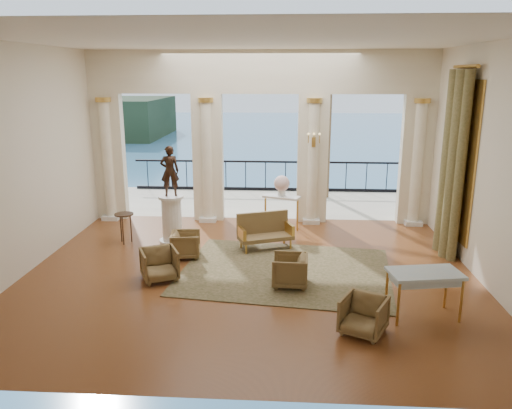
# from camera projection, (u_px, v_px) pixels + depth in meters

# --- Properties ---
(floor) EXTENTS (9.00, 9.00, 0.00)m
(floor) POSITION_uv_depth(u_px,v_px,m) (249.00, 274.00, 10.05)
(floor) COLOR #542C15
(floor) RESTS_ON ground
(room_walls) EXTENTS (9.00, 9.00, 9.00)m
(room_walls) POSITION_uv_depth(u_px,v_px,m) (244.00, 138.00, 8.23)
(room_walls) COLOR beige
(room_walls) RESTS_ON ground
(arcade) EXTENTS (9.00, 0.56, 4.50)m
(arcade) POSITION_uv_depth(u_px,v_px,m) (260.00, 126.00, 13.08)
(arcade) COLOR beige
(arcade) RESTS_ON ground
(terrace) EXTENTS (10.00, 3.60, 0.10)m
(terrace) POSITION_uv_depth(u_px,v_px,m) (263.00, 204.00, 15.66)
(terrace) COLOR #B3A692
(terrace) RESTS_ON ground
(balustrade) EXTENTS (9.00, 0.06, 1.03)m
(balustrade) POSITION_uv_depth(u_px,v_px,m) (266.00, 179.00, 17.08)
(balustrade) COLOR black
(balustrade) RESTS_ON terrace
(palm_tree) EXTENTS (2.00, 2.00, 4.50)m
(palm_tree) POSITION_uv_depth(u_px,v_px,m) (330.00, 67.00, 15.25)
(palm_tree) COLOR #4C3823
(palm_tree) RESTS_ON terrace
(headland) EXTENTS (22.00, 18.00, 6.00)m
(headland) POSITION_uv_depth(u_px,v_px,m) (96.00, 117.00, 80.16)
(headland) COLOR black
(headland) RESTS_ON sea
(sea) EXTENTS (160.00, 160.00, 0.00)m
(sea) POSITION_uv_depth(u_px,v_px,m) (282.00, 146.00, 69.47)
(sea) COLOR #2E659A
(sea) RESTS_ON ground
(curtain) EXTENTS (0.33, 1.40, 4.09)m
(curtain) POSITION_uv_depth(u_px,v_px,m) (453.00, 164.00, 10.72)
(curtain) COLOR brown
(curtain) RESTS_ON ground
(window_frame) EXTENTS (0.04, 1.60, 3.40)m
(window_frame) POSITION_uv_depth(u_px,v_px,m) (462.00, 161.00, 10.69)
(window_frame) COLOR gold
(window_frame) RESTS_ON room_walls
(wall_sconce) EXTENTS (0.30, 0.11, 0.33)m
(wall_sconce) POSITION_uv_depth(u_px,v_px,m) (314.00, 141.00, 12.78)
(wall_sconce) COLOR gold
(wall_sconce) RESTS_ON arcade
(rug) EXTENTS (4.53, 3.73, 0.02)m
(rug) POSITION_uv_depth(u_px,v_px,m) (286.00, 271.00, 10.19)
(rug) COLOR #313819
(rug) RESTS_ON ground
(armchair_a) EXTENTS (0.87, 0.85, 0.69)m
(armchair_a) POSITION_uv_depth(u_px,v_px,m) (159.00, 263.00, 9.71)
(armchair_a) COLOR #46311B
(armchair_a) RESTS_ON ground
(armchair_b) EXTENTS (0.84, 0.82, 0.66)m
(armchair_b) POSITION_uv_depth(u_px,v_px,m) (364.00, 314.00, 7.69)
(armchair_b) COLOR #46311B
(armchair_b) RESTS_ON ground
(armchair_c) EXTENTS (0.64, 0.68, 0.67)m
(armchair_c) POSITION_uv_depth(u_px,v_px,m) (290.00, 269.00, 9.43)
(armchair_c) COLOR #46311B
(armchair_c) RESTS_ON ground
(armchair_d) EXTENTS (0.65, 0.68, 0.63)m
(armchair_d) POSITION_uv_depth(u_px,v_px,m) (186.00, 243.00, 10.90)
(armchair_d) COLOR #46311B
(armchair_d) RESTS_ON ground
(settee) EXTENTS (1.35, 0.95, 0.82)m
(settee) POSITION_uv_depth(u_px,v_px,m) (265.00, 231.00, 11.47)
(settee) COLOR #46311B
(settee) RESTS_ON ground
(game_table) EXTENTS (1.25, 0.82, 0.79)m
(game_table) POSITION_uv_depth(u_px,v_px,m) (425.00, 277.00, 8.13)
(game_table) COLOR #ACC6D5
(game_table) RESTS_ON ground
(pedestal) EXTENTS (0.63, 0.63, 1.15)m
(pedestal) POSITION_uv_depth(u_px,v_px,m) (172.00, 220.00, 11.76)
(pedestal) COLOR silver
(pedestal) RESTS_ON ground
(statue) EXTENTS (0.48, 0.38, 1.18)m
(statue) POSITION_uv_depth(u_px,v_px,m) (170.00, 171.00, 11.46)
(statue) COLOR black
(statue) RESTS_ON pedestal
(console_table) EXTENTS (1.00, 0.66, 0.88)m
(console_table) POSITION_uv_depth(u_px,v_px,m) (282.00, 202.00, 12.77)
(console_table) COLOR silver
(console_table) RESTS_ON ground
(urn) EXTENTS (0.40, 0.40, 0.53)m
(urn) POSITION_uv_depth(u_px,v_px,m) (282.00, 184.00, 12.65)
(urn) COLOR white
(urn) RESTS_ON console_table
(side_table) EXTENTS (0.45, 0.45, 0.72)m
(side_table) POSITION_uv_depth(u_px,v_px,m) (124.00, 218.00, 11.74)
(side_table) COLOR black
(side_table) RESTS_ON ground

